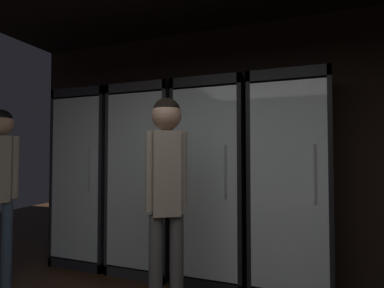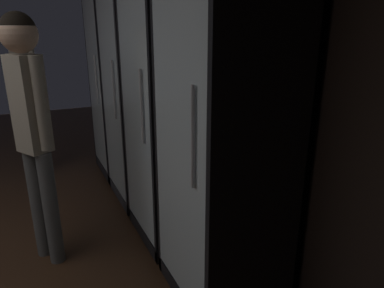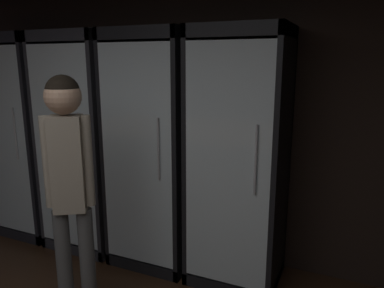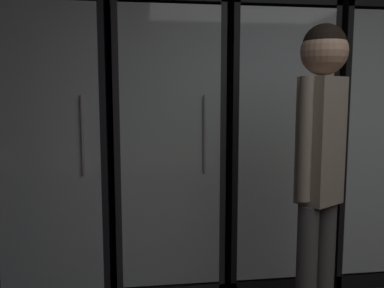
% 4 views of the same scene
% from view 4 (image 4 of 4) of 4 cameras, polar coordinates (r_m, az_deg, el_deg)
% --- Properties ---
extents(wall_back, '(6.00, 0.06, 2.80)m').
position_cam_4_polar(wall_back, '(3.54, 16.22, 6.74)').
color(wall_back, black).
rests_on(wall_back, ground).
extents(cooler_far_left, '(0.73, 0.63, 2.08)m').
position_cam_4_polar(cooler_far_left, '(3.02, -18.38, -0.64)').
color(cooler_far_left, black).
rests_on(cooler_far_left, ground).
extents(cooler_left, '(0.73, 0.63, 2.08)m').
position_cam_4_polar(cooler_left, '(2.97, -3.53, -0.48)').
color(cooler_left, '#2B2B30').
rests_on(cooler_left, ground).
extents(cooler_center, '(0.73, 0.63, 2.08)m').
position_cam_4_polar(cooler_center, '(3.12, 10.83, 0.08)').
color(cooler_center, black).
rests_on(cooler_center, ground).
extents(cooler_right, '(0.73, 0.63, 2.08)m').
position_cam_4_polar(cooler_right, '(3.44, 23.15, 0.10)').
color(cooler_right, black).
rests_on(cooler_right, ground).
extents(shopper_near, '(0.28, 0.24, 1.74)m').
position_cam_4_polar(shopper_near, '(2.13, 17.67, -1.22)').
color(shopper_near, '#4C4C4C').
rests_on(shopper_near, ground).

